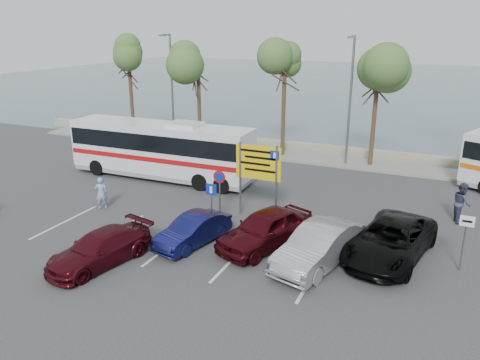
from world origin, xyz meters
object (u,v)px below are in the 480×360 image
at_px(car_blue, 193,230).
at_px(pedestrian_far, 462,203).
at_px(car_silver_b, 319,246).
at_px(pedestrian_near, 101,193).
at_px(direction_sign, 258,168).
at_px(car_maroon, 100,249).
at_px(car_red, 266,229).
at_px(suv_black, 390,240).
at_px(street_lamp_right, 350,95).
at_px(coach_bus_left, 161,152).
at_px(street_lamp_left, 171,85).

height_order(car_blue, pedestrian_far, pedestrian_far).
height_order(car_silver_b, pedestrian_near, pedestrian_near).
xyz_separation_m(pedestrian_near, pedestrian_far, (16.25, 5.45, 0.13)).
bearing_deg(direction_sign, pedestrian_far, 20.63).
height_order(car_maroon, pedestrian_near, pedestrian_near).
bearing_deg(car_maroon, pedestrian_far, 51.73).
distance_m(car_red, suv_black, 4.91).
height_order(street_lamp_right, direction_sign, street_lamp_right).
bearing_deg(street_lamp_right, car_blue, -103.49).
distance_m(coach_bus_left, car_maroon, 10.72).
xyz_separation_m(coach_bus_left, car_blue, (6.12, -7.07, -1.01)).
bearing_deg(pedestrian_far, car_red, 113.05).
relative_size(direction_sign, car_red, 0.78).
relative_size(car_maroon, car_silver_b, 0.93).
bearing_deg(car_red, pedestrian_far, 61.23).
xyz_separation_m(street_lamp_right, car_maroon, (-5.78, -17.02, -3.97)).
bearing_deg(car_red, car_silver_b, 6.29).
bearing_deg(coach_bus_left, street_lamp_left, 116.50).
xyz_separation_m(street_lamp_left, car_maroon, (7.22, -17.02, -3.97)).
bearing_deg(pedestrian_near, car_blue, 123.87).
bearing_deg(car_blue, car_silver_b, 16.51).
relative_size(street_lamp_left, car_blue, 2.16).
relative_size(car_red, pedestrian_near, 2.80).
bearing_deg(pedestrian_near, coach_bus_left, -131.00).
xyz_separation_m(car_red, pedestrian_far, (7.32, 6.05, 0.17)).
relative_size(street_lamp_left, suv_black, 1.49).
relative_size(street_lamp_right, car_blue, 2.16).
height_order(street_lamp_right, car_maroon, street_lamp_right).
bearing_deg(suv_black, coach_bus_left, 171.26).
relative_size(suv_black, car_silver_b, 1.16).
height_order(suv_black, pedestrian_far, pedestrian_far).
bearing_deg(direction_sign, street_lamp_left, 136.83).
height_order(direction_sign, coach_bus_left, direction_sign).
height_order(street_lamp_right, pedestrian_far, street_lamp_right).
bearing_deg(car_red, street_lamp_right, 109.28).
bearing_deg(car_red, car_maroon, -121.28).
xyz_separation_m(street_lamp_right, car_blue, (-3.38, -14.09, -3.99)).
distance_m(street_lamp_right, car_blue, 15.03).
bearing_deg(pedestrian_near, car_silver_b, 132.39).
relative_size(car_red, suv_black, 0.85).
distance_m(direction_sign, car_silver_b, 5.40).
height_order(street_lamp_left, coach_bus_left, street_lamp_left).
xyz_separation_m(street_lamp_right, pedestrian_far, (6.78, -7.02, -3.65)).
bearing_deg(direction_sign, suv_black, -15.19).
distance_m(direction_sign, car_red, 3.52).
distance_m(street_lamp_left, pedestrian_near, 13.50).
xyz_separation_m(car_maroon, pedestrian_far, (12.56, 10.00, 0.32)).
xyz_separation_m(car_maroon, car_silver_b, (7.63, 3.29, 0.14)).
xyz_separation_m(car_blue, pedestrian_near, (-6.10, 1.62, 0.21)).
xyz_separation_m(street_lamp_left, pedestrian_far, (19.78, -7.02, -3.65)).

